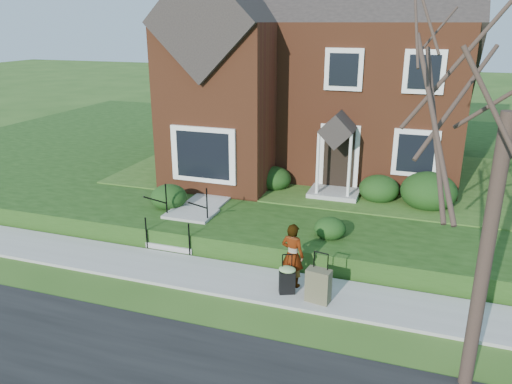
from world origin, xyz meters
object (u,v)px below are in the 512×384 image
at_px(suitcase_black, 287,278).
at_px(suitcase_olive, 318,285).
at_px(front_steps, 184,224).
at_px(woman, 293,255).

bearing_deg(suitcase_black, suitcase_olive, -32.13).
distance_m(front_steps, suitcase_olive, 4.93).
relative_size(suitcase_black, suitcase_olive, 0.83).
xyz_separation_m(woman, suitcase_black, (-0.01, -0.40, -0.41)).
xyz_separation_m(suitcase_black, suitcase_olive, (0.75, -0.11, 0.02)).
relative_size(front_steps, woman, 1.29).
bearing_deg(suitcase_black, front_steps, 126.75).
bearing_deg(woman, front_steps, -11.67).
bearing_deg(front_steps, suitcase_olive, -26.56).
bearing_deg(woman, suitcase_black, 101.37).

